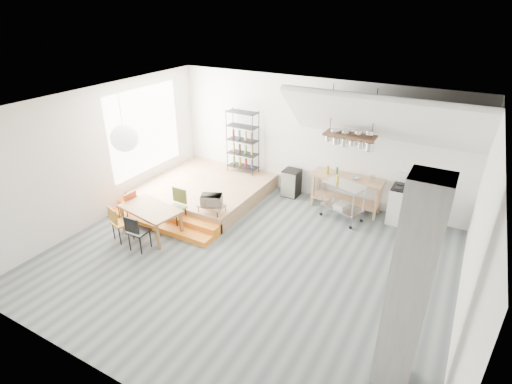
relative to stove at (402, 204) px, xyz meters
The scene contains 26 objects.
floor 4.05m from the stove, 128.38° to the right, with size 8.00×8.00×0.00m, color #50595C.
wall_back 2.76m from the stove, behind, with size 8.00×0.04×3.20m, color silver.
wall_left 7.31m from the stove, 154.10° to the right, with size 0.04×7.00×3.20m, color silver.
wall_right 3.67m from the stove, 64.58° to the right, with size 0.04×7.00×3.20m, color silver.
ceiling 4.86m from the stove, 128.38° to the right, with size 8.00×7.00×0.02m, color white.
slope_ceiling 2.20m from the stove, 159.90° to the right, with size 4.40×1.80×0.15m, color white.
window_pane 6.82m from the stove, 165.66° to the right, with size 0.02×2.50×2.20m, color white.
platform 5.14m from the stove, 166.98° to the right, with size 3.00×3.00×0.40m, color #A67653.
step_lower 5.90m from the stove, 148.15° to the right, with size 3.00×0.35×0.13m, color orange.
step_upper 5.72m from the stove, 151.14° to the right, with size 3.00×0.35×0.27m, color orange.
concrete_column 4.86m from the stove, 80.25° to the right, with size 0.50×0.50×3.20m, color gray.
kitchen_counter 1.41m from the stove, behind, with size 1.80×0.60×0.91m.
stove is the anchor object (origin of this frame).
pot_rack 2.04m from the stove, behind, with size 1.20×0.50×1.43m.
wire_shelving 4.58m from the stove, behind, with size 0.88×0.38×1.80m.
microwave_shelf 4.58m from the stove, 148.33° to the right, with size 0.60×0.40×0.16m.
paper_lantern 6.64m from the stove, 149.48° to the right, with size 0.60×0.60×0.60m, color white.
dining_table 5.97m from the stove, 145.77° to the right, with size 1.52×1.01×0.67m.
chair_mustard 6.65m from the stove, 143.67° to the right, with size 0.49×0.49×0.85m.
chair_black 6.22m from the stove, 139.43° to the right, with size 0.40×0.40×0.86m.
chair_olive 5.41m from the stove, 149.52° to the right, with size 0.43×0.43×0.92m.
chair_red 6.61m from the stove, 150.97° to the right, with size 0.39×0.39×0.81m.
rolling_cart 1.43m from the stove, 156.69° to the right, with size 1.07×0.80×0.95m.
mini_fridge 2.96m from the stove, behind, with size 0.44×0.44×0.75m, color black.
microwave 4.59m from the stove, 148.33° to the right, with size 0.49×0.33×0.27m, color beige.
bowl 1.27m from the stove, behind, with size 0.21×0.21×0.05m, color silver.
Camera 1 is at (3.55, -5.99, 4.98)m, focal length 28.00 mm.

